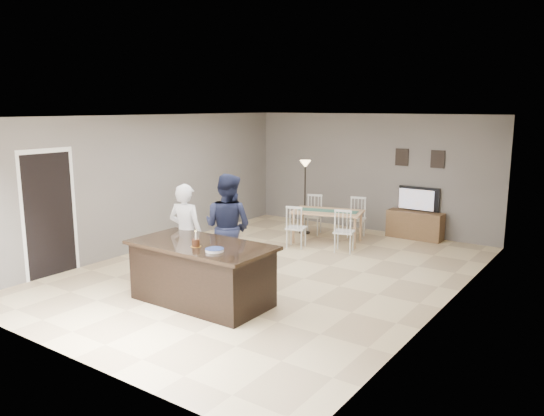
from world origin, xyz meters
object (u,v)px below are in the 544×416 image
Objects in this scene: kitchen_island at (202,273)px; man at (228,227)px; plate_stack at (215,250)px; floor_lamp at (305,177)px; birthday_cake at (196,243)px; tv_console at (415,225)px; woman at (186,234)px; dining_table at (328,216)px; television at (417,199)px.

kitchen_island is 1.24m from man.
floor_lamp is at bearing 107.19° from plate_stack.
birthday_cake is (0.46, -1.26, 0.06)m from man.
woman reaches higher than tv_console.
dining_table is at bearing -111.15° from woman.
plate_stack is at bearing -6.70° from birthday_cake.
tv_console is at bearing -117.39° from man.
plate_stack is 4.45m from dining_table.
kitchen_island is 1.28× the size of floor_lamp.
television is 5.48m from woman.
plate_stack is at bearing -25.61° from kitchen_island.
kitchen_island is 4.79m from floor_lamp.
man is (-1.60, -4.48, 0.59)m from tv_console.
television is 0.51× the size of man.
man is (-0.40, 1.09, 0.44)m from kitchen_island.
kitchen_island is 5.78m from television.
tv_console is 0.72× the size of floor_lamp.
birthday_cake is at bearing -101.28° from tv_console.
plate_stack is (0.39, -0.05, -0.04)m from birthday_cake.
kitchen_island is 1.79× the size of tv_console.
birthday_cake is at bearing -101.70° from dining_table.
birthday_cake reaches higher than kitchen_island.
television is 0.47× the size of dining_table.
television is at bearing 78.85° from birthday_cake.
plate_stack is 0.16× the size of floor_lamp.
kitchen_island is 0.53m from birthday_cake.
kitchen_island is at bearing 108.33° from birthday_cake.
kitchen_island is at bearing 135.35° from woman.
man reaches higher than dining_table.
floor_lamp reaches higher than birthday_cake.
birthday_cake is at bearing 102.25° from man.
birthday_cake is 4.90m from floor_lamp.
kitchen_island is 5.70m from tv_console.
kitchen_island is 2.35× the size of television.
man is at bearing 110.24° from kitchen_island.
woman is (-0.84, 0.55, 0.37)m from kitchen_island.
tv_console is at bearing 23.37° from floor_lamp.
television is 0.55× the size of floor_lamp.
dining_table is (0.62, 3.63, -0.26)m from woman.
floor_lamp reaches higher than television.
plate_stack is at bearing -72.81° from floor_lamp.
woman is (-2.04, -5.09, -0.04)m from television.
tv_console is 5.87m from plate_stack.
birthday_cake is at bearing -77.01° from floor_lamp.
tv_console is 0.62× the size of dining_table.
birthday_cake is (0.06, -0.17, 0.50)m from kitchen_island.
plate_stack is 5.05m from floor_lamp.
television is 3.86× the size of birthday_cake.
kitchen_island is 1.11× the size of dining_table.
tv_console is 0.67× the size of man.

